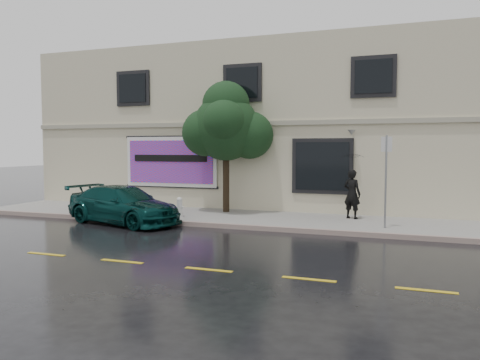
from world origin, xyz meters
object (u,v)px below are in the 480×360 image
(pedestrian, at_px, (352,194))
(street_tree, at_px, (226,128))
(car, at_px, (123,205))
(fire_hydrant, at_px, (180,207))

(pedestrian, xyz_separation_m, street_tree, (-4.82, 0.16, 2.38))
(street_tree, bearing_deg, car, -131.78)
(street_tree, distance_m, fire_hydrant, 3.59)
(street_tree, bearing_deg, fire_hydrant, -121.61)
(car, xyz_separation_m, fire_hydrant, (1.57, 1.20, -0.16))
(pedestrian, bearing_deg, car, 44.25)
(pedestrian, height_order, fire_hydrant, pedestrian)
(car, height_order, street_tree, street_tree)
(car, relative_size, pedestrian, 2.59)
(pedestrian, bearing_deg, street_tree, 21.62)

